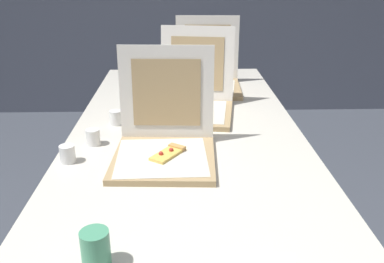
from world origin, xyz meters
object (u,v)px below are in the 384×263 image
at_px(cup_white_near_center, 93,137).
at_px(pizza_box_back, 207,79).
at_px(pizza_box_middle, 193,102).
at_px(cup_printed_front, 96,249).
at_px(table, 186,140).
at_px(cup_white_mid, 116,118).
at_px(cup_white_near_left, 67,154).
at_px(pizza_box_front, 165,143).

bearing_deg(cup_white_near_center, pizza_box_back, 57.08).
distance_m(pizza_box_middle, cup_printed_front, 1.11).
relative_size(table, cup_white_mid, 33.61).
xyz_separation_m(pizza_box_middle, pizza_box_back, (0.09, 0.40, 0.00)).
bearing_deg(table, pizza_box_middle, 80.27).
xyz_separation_m(cup_white_near_left, cup_printed_front, (0.20, -0.56, 0.02)).
height_order(cup_white_near_center, cup_printed_front, cup_printed_front).
xyz_separation_m(pizza_box_back, cup_printed_front, (-0.35, -1.48, -0.01)).
bearing_deg(cup_white_near_center, table, 20.89).
distance_m(cup_white_mid, cup_white_near_left, 0.39).
bearing_deg(pizza_box_front, pizza_box_back, 79.21).
relative_size(cup_white_mid, cup_printed_front, 0.68).
distance_m(pizza_box_middle, pizza_box_back, 0.41).
height_order(pizza_box_back, cup_white_near_center, pizza_box_back).
distance_m(pizza_box_front, pizza_box_middle, 0.50).
distance_m(pizza_box_front, pizza_box_back, 0.91).
bearing_deg(table, cup_white_near_left, -145.77).
distance_m(table, pizza_box_back, 0.65).
relative_size(pizza_box_middle, cup_printed_front, 4.96).
relative_size(pizza_box_back, cup_white_near_left, 6.06).
distance_m(cup_white_near_left, cup_printed_front, 0.60).
height_order(table, cup_white_near_left, cup_white_near_left).
xyz_separation_m(pizza_box_middle, cup_white_near_center, (-0.40, -0.36, -0.02)).
bearing_deg(table, pizza_box_back, 78.38).
bearing_deg(pizza_box_back, cup_printed_front, -100.94).
relative_size(pizza_box_front, cup_white_mid, 6.18).
bearing_deg(pizza_box_back, cup_white_mid, -125.94).
distance_m(cup_white_mid, cup_white_near_center, 0.22).
bearing_deg(cup_printed_front, cup_white_near_center, 101.17).
bearing_deg(cup_white_near_center, pizza_box_middle, 41.80).
relative_size(cup_white_mid, cup_white_near_center, 1.00).
height_order(cup_white_near_left, cup_white_near_center, same).
relative_size(table, cup_printed_front, 22.73).
bearing_deg(cup_white_near_left, cup_printed_front, -70.04).
bearing_deg(cup_white_mid, cup_printed_front, -84.97).
height_order(pizza_box_middle, cup_white_mid, pizza_box_middle).
bearing_deg(cup_white_mid, cup_white_near_center, -105.18).
bearing_deg(cup_white_near_center, cup_white_mid, 74.82).
bearing_deg(pizza_box_front, table, 74.94).
bearing_deg(pizza_box_front, cup_white_mid, 126.42).
distance_m(table, pizza_box_middle, 0.25).
bearing_deg(cup_white_near_center, cup_white_near_left, -112.38).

